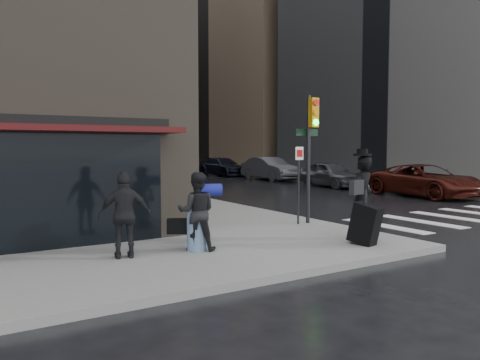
% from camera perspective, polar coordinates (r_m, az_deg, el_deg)
% --- Properties ---
extents(ground, '(140.00, 140.00, 0.00)m').
position_cam_1_polar(ground, '(11.11, 9.15, -7.87)').
color(ground, black).
rests_on(ground, ground).
extents(sidewalk_left, '(4.00, 50.00, 0.15)m').
position_cam_1_polar(sidewalk_left, '(35.99, -20.19, 0.25)').
color(sidewalk_left, slate).
rests_on(sidewalk_left, ground).
extents(sidewalk_right, '(3.00, 50.00, 0.15)m').
position_cam_1_polar(sidewalk_right, '(40.87, -1.31, 0.91)').
color(sidewalk_right, slate).
rests_on(sidewalk_right, ground).
extents(crosswalk, '(8.50, 3.00, 0.01)m').
position_cam_1_polar(crosswalk, '(17.43, 25.94, -3.89)').
color(crosswalk, silver).
rests_on(crosswalk, ground).
extents(bldg_right_far, '(22.00, 20.00, 25.00)m').
position_cam_1_polar(bldg_right_far, '(74.74, -5.15, 11.85)').
color(bldg_right_far, gray).
rests_on(bldg_right_far, ground).
extents(bldg_distant, '(40.00, 12.00, 32.00)m').
position_cam_1_polar(bldg_distant, '(88.28, -23.31, 12.62)').
color(bldg_distant, gray).
rests_on(bldg_distant, ground).
extents(man_overcoat, '(1.10, 1.27, 2.13)m').
position_cam_1_polar(man_overcoat, '(11.09, 14.66, -2.50)').
color(man_overcoat, black).
rests_on(man_overcoat, ground).
extents(man_jeans, '(1.09, 1.00, 1.62)m').
position_cam_1_polar(man_jeans, '(9.66, -5.33, -3.83)').
color(man_jeans, black).
rests_on(man_jeans, ground).
extents(man_greycoat, '(1.05, 0.64, 1.67)m').
position_cam_1_polar(man_greycoat, '(9.23, -13.86, -4.15)').
color(man_greycoat, black).
rests_on(man_greycoat, ground).
extents(traffic_light, '(0.89, 0.42, 3.57)m').
position_cam_1_polar(traffic_light, '(13.12, 8.49, 4.73)').
color(traffic_light, black).
rests_on(traffic_light, ground).
extents(fire_hydrant, '(0.41, 0.31, 0.71)m').
position_cam_1_polar(fire_hydrant, '(15.45, -4.55, -2.74)').
color(fire_hydrant, '#AF0A17').
rests_on(fire_hydrant, ground).
extents(parked_car_0, '(2.86, 5.53, 1.49)m').
position_cam_1_polar(parked_car_0, '(23.18, 21.65, -0.07)').
color(parked_car_0, '#43130D').
rests_on(parked_car_0, ground).
extents(parked_car_1, '(2.03, 4.46, 1.49)m').
position_cam_1_polar(parked_car_1, '(27.29, 10.95, 0.71)').
color(parked_car_1, '#4C4C51').
rests_on(parked_car_1, ground).
extents(parked_car_2, '(1.74, 4.87, 1.60)m').
position_cam_1_polar(parked_car_2, '(32.24, 3.64, 1.37)').
color(parked_car_2, '#4C4D51').
rests_on(parked_car_2, ground).
extents(parked_car_3, '(2.50, 5.19, 1.46)m').
position_cam_1_polar(parked_car_3, '(37.42, -2.12, 1.63)').
color(parked_car_3, black).
rests_on(parked_car_3, ground).
extents(parked_car_4, '(1.85, 4.25, 1.43)m').
position_cam_1_polar(parked_car_4, '(42.66, -7.10, 1.87)').
color(parked_car_4, '#424147').
rests_on(parked_car_4, ground).
extents(parked_car_5, '(1.71, 4.51, 1.47)m').
position_cam_1_polar(parked_car_5, '(48.61, -9.55, 2.13)').
color(parked_car_5, black).
rests_on(parked_car_5, ground).
extents(parked_car_6, '(2.70, 5.79, 1.60)m').
position_cam_1_polar(parked_car_6, '(54.37, -12.25, 2.36)').
color(parked_car_6, '#535459').
rests_on(parked_car_6, ground).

